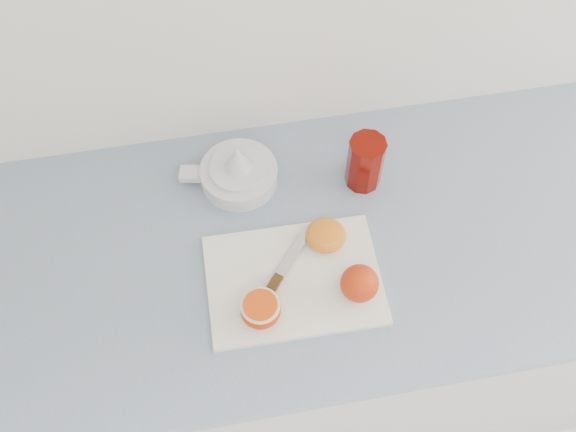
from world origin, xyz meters
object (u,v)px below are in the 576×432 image
(citrus_juicer, at_px, (238,172))
(red_tumbler, at_px, (365,164))
(counter, at_px, (336,319))
(half_orange, at_px, (261,310))
(cutting_board, at_px, (294,280))

(citrus_juicer, bearing_deg, red_tumbler, -10.07)
(counter, height_order, half_orange, half_orange)
(half_orange, height_order, citrus_juicer, citrus_juicer)
(half_orange, height_order, red_tumbler, red_tumbler)
(red_tumbler, bearing_deg, half_orange, -133.90)
(citrus_juicer, bearing_deg, cutting_board, -74.19)
(red_tumbler, bearing_deg, counter, -113.44)
(citrus_juicer, xyz_separation_m, red_tumbler, (0.25, -0.05, 0.03))
(cutting_board, relative_size, red_tumbler, 2.65)
(citrus_juicer, bearing_deg, counter, -39.42)
(cutting_board, xyz_separation_m, red_tumbler, (0.18, 0.20, 0.05))
(counter, bearing_deg, half_orange, -144.51)
(cutting_board, height_order, half_orange, half_orange)
(counter, distance_m, cutting_board, 0.48)
(red_tumbler, bearing_deg, citrus_juicer, 169.93)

